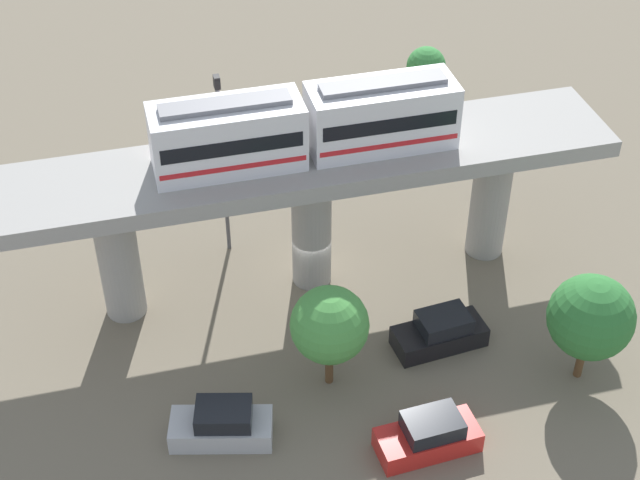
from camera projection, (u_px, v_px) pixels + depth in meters
name	position (u px, v px, depth m)	size (l,w,h in m)	color
ground_plane	(312.00, 278.00, 47.66)	(120.00, 120.00, 0.00)	#706654
viaduct	(311.00, 187.00, 44.15)	(5.20, 28.00, 7.40)	#999691
train	(306.00, 125.00, 42.01)	(2.64, 13.55, 3.24)	silver
parked_car_silver	(222.00, 425.00, 39.41)	(2.76, 4.51, 1.76)	#B2B5BA
parked_car_black	(440.00, 332.00, 43.63)	(2.18, 4.35, 1.76)	black
parked_car_red	(429.00, 436.00, 38.97)	(2.05, 4.30, 1.76)	red
tree_near_viaduct	(426.00, 67.00, 58.70)	(2.41, 2.41, 4.06)	brown
tree_mid_lot	(591.00, 317.00, 40.41)	(3.71, 3.71, 5.36)	brown
tree_far_corner	(330.00, 325.00, 40.21)	(3.37, 3.37, 5.08)	brown
signal_post	(223.00, 159.00, 46.07)	(0.44, 0.28, 10.00)	#4C4C51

